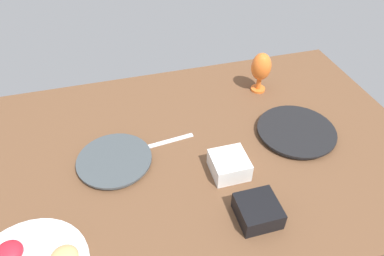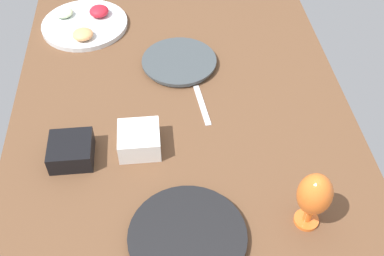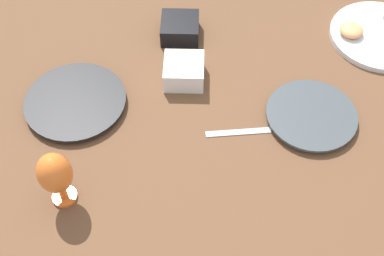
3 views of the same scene
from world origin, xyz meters
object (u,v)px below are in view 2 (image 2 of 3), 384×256
object	(u,v)px
dinner_plate_left	(179,62)
fruit_platter	(85,23)
square_bowl_white	(139,139)
square_bowl_black	(71,150)
hurricane_glass_orange	(314,196)
dinner_plate_right	(187,237)

from	to	relation	value
dinner_plate_left	fruit_platter	world-z (taller)	fruit_platter
square_bowl_white	square_bowl_black	xyz separation A→B (cm)	(1.92, -18.74, -0.31)
hurricane_glass_orange	square_bowl_white	world-z (taller)	hurricane_glass_orange
fruit_platter	square_bowl_white	size ratio (longest dim) A/B	2.71
dinner_plate_left	dinner_plate_right	size ratio (longest dim) A/B	0.88
dinner_plate_left	fruit_platter	xyz separation A→B (cm)	(-25.58, -33.08, 0.29)
dinner_plate_left	fruit_platter	distance (cm)	41.81
square_bowl_white	hurricane_glass_orange	bearing A→B (deg)	55.19
fruit_platter	square_bowl_white	distance (cm)	64.39
dinner_plate_left	hurricane_glass_orange	size ratio (longest dim) A/B	1.44
square_bowl_white	square_bowl_black	size ratio (longest dim) A/B	0.98
dinner_plate_right	square_bowl_white	size ratio (longest dim) A/B	2.48
dinner_plate_right	fruit_platter	world-z (taller)	fruit_platter
square_bowl_black	square_bowl_white	bearing A→B (deg)	95.86
hurricane_glass_orange	square_bowl_black	size ratio (longest dim) A/B	1.49
dinner_plate_right	dinner_plate_left	bearing A→B (deg)	177.23
dinner_plate_left	fruit_platter	size ratio (longest dim) A/B	0.80
square_bowl_black	fruit_platter	bearing A→B (deg)	-179.69
square_bowl_black	hurricane_glass_orange	bearing A→B (deg)	66.08
dinner_plate_right	hurricane_glass_orange	size ratio (longest dim) A/B	1.64
fruit_platter	hurricane_glass_orange	world-z (taller)	hurricane_glass_orange
dinner_plate_left	square_bowl_black	bearing A→B (deg)	-40.89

